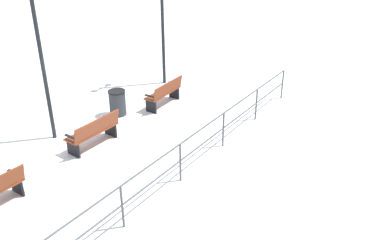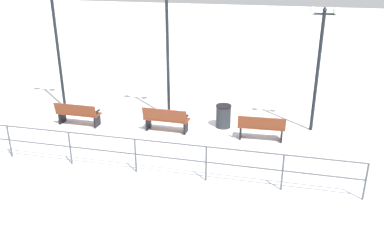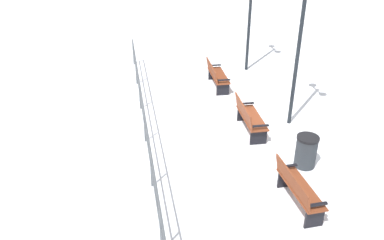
{
  "view_description": "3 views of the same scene",
  "coord_description": "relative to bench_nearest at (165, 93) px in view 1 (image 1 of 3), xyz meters",
  "views": [
    {
      "loc": [
        -7.97,
        6.85,
        5.94
      ],
      "look_at": [
        -2.06,
        -1.8,
        0.67
      ],
      "focal_mm": 38.84,
      "sensor_mm": 36.0,
      "label": 1
    },
    {
      "loc": [
        -12.62,
        -3.98,
        5.8
      ],
      "look_at": [
        -1.12,
        -1.21,
        1.0
      ],
      "focal_mm": 38.21,
      "sensor_mm": 36.0,
      "label": 2
    },
    {
      "loc": [
        -3.37,
        -9.71,
        5.91
      ],
      "look_at": [
        -1.71,
        -0.4,
        0.77
      ],
      "focal_mm": 37.92,
      "sensor_mm": 36.0,
      "label": 3
    }
  ],
  "objects": [
    {
      "name": "trash_bin",
      "position": [
        0.83,
        1.41,
        -0.05
      ],
      "size": [
        0.55,
        0.55,
        0.84
      ],
      "color": "#2D3338",
      "rests_on": "ground"
    },
    {
      "name": "lamppost_near",
      "position": [
        1.32,
        -1.67,
        2.37
      ],
      "size": [
        0.24,
        0.96,
        4.28
      ],
      "color": "black",
      "rests_on": "ground"
    },
    {
      "name": "waterfront_railing",
      "position": [
        -3.02,
        3.29,
        0.23
      ],
      "size": [
        0.05,
        12.3,
        1.05
      ],
      "color": "#4C5156",
      "rests_on": "ground"
    },
    {
      "name": "bench_nearest",
      "position": [
        0.0,
        0.0,
        0.0
      ],
      "size": [
        0.58,
        1.59,
        0.9
      ],
      "rotation": [
        0.0,
        0.0,
        0.05
      ],
      "color": "brown",
      "rests_on": "ground"
    },
    {
      "name": "bench_second",
      "position": [
        -0.06,
        3.29,
        -0.0
      ],
      "size": [
        0.61,
        1.6,
        0.92
      ],
      "rotation": [
        0.0,
        0.0,
        -0.02
      ],
      "color": "brown",
      "rests_on": "ground"
    },
    {
      "name": "lamppost_middle",
      "position": [
        1.32,
        3.6,
        3.15
      ],
      "size": [
        0.29,
        1.1,
        5.05
      ],
      "color": "black",
      "rests_on": "ground"
    },
    {
      "name": "ground_plane",
      "position": [
        -0.07,
        3.29,
        -0.48
      ],
      "size": [
        80.0,
        80.0,
        0.0
      ],
      "primitive_type": "plane",
      "color": "white",
      "rests_on": "ground"
    }
  ]
}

